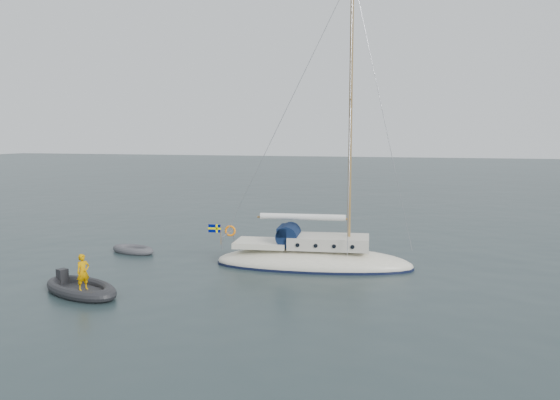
% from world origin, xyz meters
% --- Properties ---
extents(ground, '(300.00, 300.00, 0.00)m').
position_xyz_m(ground, '(0.00, 0.00, 0.00)').
color(ground, black).
rests_on(ground, ground).
extents(sailboat, '(10.55, 3.16, 15.02)m').
position_xyz_m(sailboat, '(0.88, 1.61, 1.14)').
color(sailboat, white).
rests_on(sailboat, ground).
extents(dinghy, '(2.86, 1.29, 0.41)m').
position_xyz_m(dinghy, '(-9.74, 1.90, 0.18)').
color(dinghy, '#45464A').
rests_on(dinghy, ground).
extents(rib, '(4.32, 1.97, 1.76)m').
position_xyz_m(rib, '(-7.44, -5.89, 0.27)').
color(rib, black).
rests_on(rib, ground).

